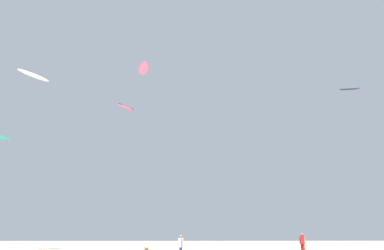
{
  "coord_description": "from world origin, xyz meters",
  "views": [
    {
      "loc": [
        -0.55,
        -10.12,
        2.28
      ],
      "look_at": [
        0.0,
        19.98,
        9.52
      ],
      "focal_mm": 39.49,
      "sensor_mm": 36.0,
      "label": 1
    }
  ],
  "objects_px": {
    "kite_aloft_4": "(34,75)",
    "kite_aloft_2": "(126,107)",
    "kite_aloft_1": "(350,89)",
    "person_midground": "(181,245)",
    "kite_aloft_5": "(144,68)",
    "kite_aloft_3": "(2,138)",
    "person_left": "(302,242)"
  },
  "relations": [
    {
      "from": "person_left",
      "to": "kite_aloft_3",
      "type": "distance_m",
      "value": 31.45
    },
    {
      "from": "kite_aloft_2",
      "to": "kite_aloft_4",
      "type": "distance_m",
      "value": 14.16
    },
    {
      "from": "kite_aloft_4",
      "to": "kite_aloft_2",
      "type": "bearing_deg",
      "value": 60.64
    },
    {
      "from": "kite_aloft_2",
      "to": "kite_aloft_5",
      "type": "distance_m",
      "value": 21.75
    },
    {
      "from": "kite_aloft_4",
      "to": "kite_aloft_5",
      "type": "relative_size",
      "value": 1.39
    },
    {
      "from": "kite_aloft_3",
      "to": "kite_aloft_2",
      "type": "bearing_deg",
      "value": 28.43
    },
    {
      "from": "kite_aloft_4",
      "to": "kite_aloft_5",
      "type": "bearing_deg",
      "value": -38.28
    },
    {
      "from": "person_midground",
      "to": "kite_aloft_2",
      "type": "relative_size",
      "value": 0.57
    },
    {
      "from": "person_left",
      "to": "kite_aloft_1",
      "type": "relative_size",
      "value": 0.72
    },
    {
      "from": "person_midground",
      "to": "kite_aloft_1",
      "type": "xyz_separation_m",
      "value": [
        20.02,
        16.79,
        17.32
      ]
    },
    {
      "from": "kite_aloft_2",
      "to": "kite_aloft_3",
      "type": "relative_size",
      "value": 1.23
    },
    {
      "from": "kite_aloft_2",
      "to": "kite_aloft_4",
      "type": "height_order",
      "value": "kite_aloft_2"
    },
    {
      "from": "person_left",
      "to": "kite_aloft_5",
      "type": "height_order",
      "value": "kite_aloft_5"
    },
    {
      "from": "kite_aloft_2",
      "to": "kite_aloft_5",
      "type": "relative_size",
      "value": 1.1
    },
    {
      "from": "kite_aloft_1",
      "to": "person_midground",
      "type": "bearing_deg",
      "value": -140.02
    },
    {
      "from": "person_left",
      "to": "kite_aloft_4",
      "type": "distance_m",
      "value": 28.2
    },
    {
      "from": "kite_aloft_2",
      "to": "kite_aloft_4",
      "type": "bearing_deg",
      "value": -119.36
    },
    {
      "from": "kite_aloft_3",
      "to": "kite_aloft_5",
      "type": "xyz_separation_m",
      "value": [
        16.03,
        -14.72,
        2.09
      ]
    },
    {
      "from": "kite_aloft_1",
      "to": "kite_aloft_2",
      "type": "height_order",
      "value": "kite_aloft_1"
    },
    {
      "from": "kite_aloft_1",
      "to": "kite_aloft_4",
      "type": "height_order",
      "value": "kite_aloft_1"
    },
    {
      "from": "kite_aloft_3",
      "to": "kite_aloft_5",
      "type": "bearing_deg",
      "value": -42.55
    },
    {
      "from": "person_left",
      "to": "kite_aloft_5",
      "type": "relative_size",
      "value": 0.65
    },
    {
      "from": "person_midground",
      "to": "kite_aloft_1",
      "type": "relative_size",
      "value": 0.69
    },
    {
      "from": "kite_aloft_3",
      "to": "kite_aloft_1",
      "type": "bearing_deg",
      "value": 6.47
    },
    {
      "from": "person_left",
      "to": "kite_aloft_2",
      "type": "xyz_separation_m",
      "value": [
        -16.91,
        14.01,
        15.41
      ]
    },
    {
      "from": "kite_aloft_3",
      "to": "kite_aloft_5",
      "type": "relative_size",
      "value": 0.9
    },
    {
      "from": "person_midground",
      "to": "person_left",
      "type": "distance_m",
      "value": 11.06
    },
    {
      "from": "kite_aloft_1",
      "to": "kite_aloft_4",
      "type": "distance_m",
      "value": 35.51
    },
    {
      "from": "kite_aloft_1",
      "to": "kite_aloft_5",
      "type": "height_order",
      "value": "kite_aloft_1"
    },
    {
      "from": "person_midground",
      "to": "kite_aloft_3",
      "type": "xyz_separation_m",
      "value": [
        -18.77,
        12.39,
        10.29
      ]
    },
    {
      "from": "kite_aloft_2",
      "to": "person_left",
      "type": "bearing_deg",
      "value": -39.64
    },
    {
      "from": "person_midground",
      "to": "person_left",
      "type": "height_order",
      "value": "person_left"
    }
  ]
}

